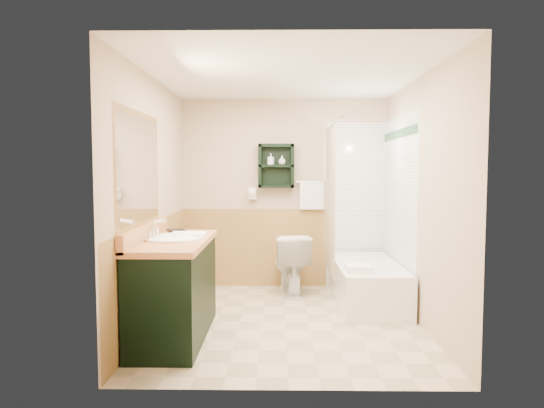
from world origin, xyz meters
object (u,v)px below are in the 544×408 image
at_px(bathtub, 367,283).
at_px(vanity, 175,289).
at_px(toilet, 290,264).
at_px(hair_dryer, 253,194).
at_px(soap_bottle_a, 271,162).
at_px(wall_shelf, 276,166).
at_px(soap_bottle_b, 282,161).
at_px(vanity_book, 168,222).

bearing_deg(bathtub, vanity, -149.69).
xyz_separation_m(vanity, toilet, (1.07, 1.56, -0.08)).
distance_m(hair_dryer, soap_bottle_a, 0.46).
relative_size(wall_shelf, soap_bottle_b, 4.91).
xyz_separation_m(hair_dryer, toilet, (0.47, -0.33, -0.84)).
height_order(vanity, soap_bottle_a, soap_bottle_a).
height_order(vanity, toilet, vanity).
distance_m(vanity_book, soap_bottle_b, 1.87).
xyz_separation_m(vanity, vanity_book, (-0.17, 0.51, 0.55)).
xyz_separation_m(wall_shelf, soap_bottle_b, (0.07, -0.01, 0.06)).
height_order(hair_dryer, toilet, hair_dryer).
bearing_deg(soap_bottle_a, wall_shelf, 4.34).
distance_m(hair_dryer, vanity, 2.12).
height_order(hair_dryer, soap_bottle_b, soap_bottle_b).
xyz_separation_m(bathtub, soap_bottle_a, (-1.09, 0.74, 1.37)).
relative_size(bathtub, toilet, 2.03).
xyz_separation_m(bathtub, vanity_book, (-2.08, -0.61, 0.76)).
relative_size(toilet, vanity_book, 3.58).
bearing_deg(vanity, soap_bottle_b, 62.50).
bearing_deg(soap_bottle_b, soap_bottle_a, 180.00).
height_order(hair_dryer, soap_bottle_a, soap_bottle_a).
relative_size(toilet, soap_bottle_b, 6.60).
height_order(hair_dryer, bathtub, hair_dryer).
bearing_deg(vanity_book, soap_bottle_b, 23.66).
distance_m(hair_dryer, bathtub, 1.81).
bearing_deg(soap_bottle_a, vanity_book, -126.32).
relative_size(wall_shelf, soap_bottle_a, 3.88).
bearing_deg(vanity, hair_dryer, 72.53).
xyz_separation_m(vanity_book, soap_bottle_a, (0.99, 1.35, 0.61)).
bearing_deg(hair_dryer, toilet, -34.91).
relative_size(hair_dryer, soap_bottle_b, 2.14).
bearing_deg(bathtub, wall_shelf, 144.05).
bearing_deg(soap_bottle_b, bathtub, -37.81).
bearing_deg(soap_bottle_a, vanity, -114.02).
bearing_deg(wall_shelf, vanity_book, -127.98).
relative_size(hair_dryer, toilet, 0.32).
xyz_separation_m(hair_dryer, bathtub, (1.33, -0.77, -0.97)).
bearing_deg(hair_dryer, wall_shelf, -4.76).
bearing_deg(soap_bottle_b, hair_dryer, 175.41).
bearing_deg(soap_bottle_b, vanity, -117.50).
bearing_deg(wall_shelf, soap_bottle_a, -175.66).
bearing_deg(wall_shelf, vanity, -115.63).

